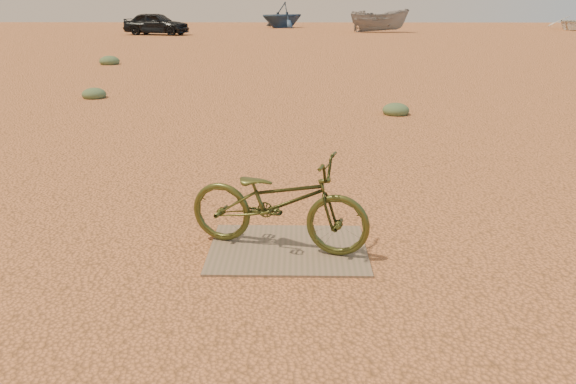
{
  "coord_description": "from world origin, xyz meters",
  "views": [
    {
      "loc": [
        -0.11,
        -5.47,
        2.26
      ],
      "look_at": [
        -0.2,
        -0.56,
        0.59
      ],
      "focal_mm": 35.0,
      "sensor_mm": 36.0,
      "label": 1
    }
  ],
  "objects_px": {
    "car": "(156,24)",
    "boat_far_left": "(282,15)",
    "plywood_board": "(288,249)",
    "bicycle": "(278,202)",
    "boat_mid_right": "(379,21)"
  },
  "relations": [
    {
      "from": "car",
      "to": "boat_far_left",
      "type": "bearing_deg",
      "value": -24.04
    },
    {
      "from": "boat_mid_right",
      "to": "boat_far_left",
      "type": "bearing_deg",
      "value": 46.65
    },
    {
      "from": "bicycle",
      "to": "car",
      "type": "distance_m",
      "value": 37.18
    },
    {
      "from": "bicycle",
      "to": "boat_mid_right",
      "type": "distance_m",
      "value": 40.07
    },
    {
      "from": "car",
      "to": "boat_mid_right",
      "type": "relative_size",
      "value": 1.03
    },
    {
      "from": "car",
      "to": "boat_far_left",
      "type": "relative_size",
      "value": 1.07
    },
    {
      "from": "bicycle",
      "to": "plywood_board",
      "type": "bearing_deg",
      "value": -90.54
    },
    {
      "from": "plywood_board",
      "to": "boat_far_left",
      "type": "height_order",
      "value": "boat_far_left"
    },
    {
      "from": "car",
      "to": "boat_mid_right",
      "type": "xyz_separation_m",
      "value": [
        16.1,
        3.7,
        0.08
      ]
    },
    {
      "from": "plywood_board",
      "to": "bicycle",
      "type": "relative_size",
      "value": 0.86
    },
    {
      "from": "plywood_board",
      "to": "boat_mid_right",
      "type": "xyz_separation_m",
      "value": [
        6.23,
        39.59,
        0.84
      ]
    },
    {
      "from": "boat_mid_right",
      "to": "bicycle",
      "type": "bearing_deg",
      "value": 172.96
    },
    {
      "from": "car",
      "to": "boat_far_left",
      "type": "distance_m",
      "value": 14.22
    },
    {
      "from": "bicycle",
      "to": "boat_mid_right",
      "type": "height_order",
      "value": "boat_mid_right"
    },
    {
      "from": "plywood_board",
      "to": "boat_mid_right",
      "type": "height_order",
      "value": "boat_mid_right"
    }
  ]
}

